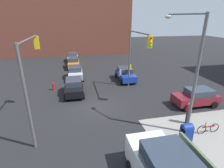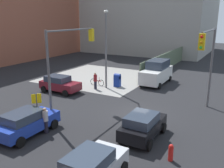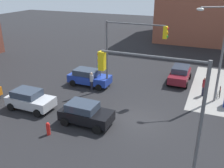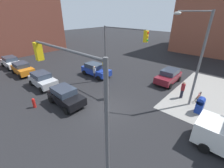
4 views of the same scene
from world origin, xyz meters
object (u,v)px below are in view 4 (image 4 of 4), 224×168
Objects in this scene: fire_hydrant at (34,103)px; bicycle_leaning_on_fence at (199,97)px; sedan_maroon at (169,76)px; hatchback_black at (66,96)px; hatchback_orange at (22,69)px; coupe_silver at (43,80)px; hatchback_white at (11,62)px; hatchback_blue at (96,70)px; street_lamp_corner at (197,55)px; pedestrian_waiting at (183,89)px; traffic_signal_nw_corner at (119,45)px; mailbox_blue at (200,105)px; pedestrian_crossing at (95,72)px; traffic_signal_se_corner at (73,88)px.

fire_hydrant is 15.56m from bicycle_leaning_on_fence.
sedan_maroon is 1.06× the size of hatchback_black.
hatchback_orange is 5.69m from coupe_silver.
hatchback_white is 13.89m from hatchback_blue.
street_lamp_corner is 4.50× the size of pedestrian_waiting.
sedan_maroon is at bearing 48.66° from traffic_signal_nw_corner.
bicycle_leaning_on_fence is (10.60, 11.40, -0.14)m from fire_hydrant.
hatchback_blue is (-12.77, -0.32, 0.08)m from mailbox_blue.
traffic_signal_nw_corner is 9.55m from coupe_silver.
hatchback_white is at bearing -151.75° from hatchback_blue.
street_lamp_corner is 2.10× the size of hatchback_black.
traffic_signal_nw_corner is 9.99m from fire_hydrant.
bicycle_leaning_on_fence is (1.40, 0.70, -0.58)m from pedestrian_waiting.
hatchback_orange is (-11.93, -6.33, -3.79)m from traffic_signal_nw_corner.
mailbox_blue is 0.34× the size of hatchback_blue.
pedestrian_waiting is at bearing 151.28° from pedestrian_crossing.
traffic_signal_se_corner reaches higher than hatchback_white.
pedestrian_crossing is at bearing 33.48° from hatchback_orange.
pedestrian_crossing is 0.99× the size of bicycle_leaning_on_fence.
mailbox_blue is at bearing 35.93° from hatchback_black.
pedestrian_crossing is at bearing 95.71° from fire_hydrant.
mailbox_blue is 11.81m from hatchback_black.
pedestrian_waiting is at bearing -153.54° from bicycle_leaning_on_fence.
traffic_signal_se_corner reaches higher than hatchback_black.
traffic_signal_nw_corner is 7.20m from sedan_maroon.
sedan_maroon is at bearing 132.73° from street_lamp_corner.
coupe_silver is 2.19× the size of bicycle_leaning_on_fence.
hatchback_blue is at bearing -92.63° from pedestrian_crossing.
hatchback_blue is at bearing -151.85° from sedan_maroon.
traffic_signal_nw_corner is 1.55× the size of hatchback_blue.
street_lamp_corner is 4.69m from bicycle_leaning_on_fence.
bicycle_leaning_on_fence is (24.41, 9.09, -0.50)m from hatchback_white.
sedan_maroon is (15.97, 10.92, 0.00)m from hatchback_orange.
hatchback_black reaches higher than mailbox_blue.
hatchback_white is 26.05m from bicycle_leaning_on_fence.
pedestrian_waiting reaches higher than hatchback_white.
sedan_maroon is (6.66, 13.29, 0.36)m from fire_hydrant.
fire_hydrant is 0.24× the size of hatchback_orange.
pedestrian_waiting reaches higher than hatchback_black.
pedestrian_crossing is at bearing 113.04° from hatchback_black.
hatchback_white is (-13.81, 2.31, 0.36)m from fire_hydrant.
traffic_signal_se_corner is 17.30m from hatchback_orange.
fire_hydrant is (-2.62, -8.70, -4.15)m from traffic_signal_nw_corner.
hatchback_blue is 6.66m from coupe_silver.
hatchback_black is 0.99× the size of coupe_silver.
traffic_signal_se_corner is at bearing -104.04° from street_lamp_corner.
coupe_silver is (-2.05, -6.34, -0.00)m from hatchback_blue.
traffic_signal_se_corner reaches higher than sedan_maroon.
sedan_maroon is (20.48, 10.99, -0.00)m from hatchback_white.
hatchback_orange is 19.35m from sedan_maroon.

